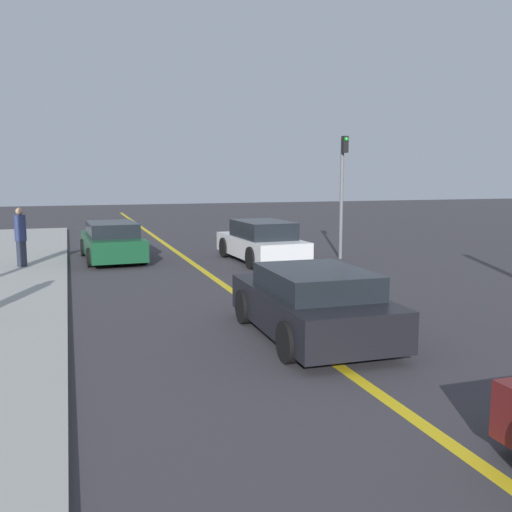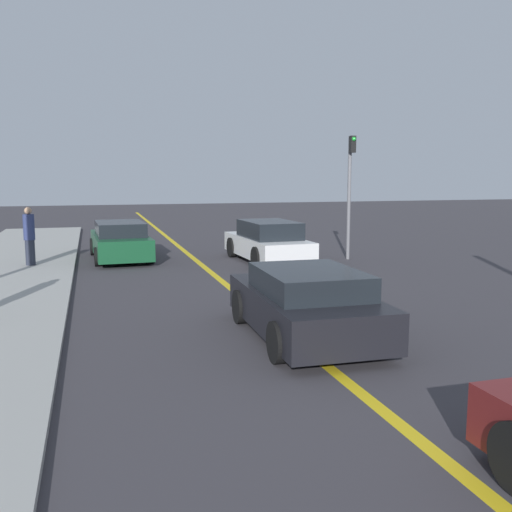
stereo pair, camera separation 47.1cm
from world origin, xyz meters
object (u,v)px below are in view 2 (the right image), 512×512
at_px(car_parked_left_lot, 268,242).
at_px(traffic_light, 350,185).
at_px(car_far_distant, 306,304).
at_px(pedestrian_mid_group, 29,236).
at_px(car_oncoming_far, 120,241).

height_order(car_parked_left_lot, traffic_light, traffic_light).
relative_size(car_far_distant, pedestrian_mid_group, 2.25).
xyz_separation_m(car_far_distant, car_oncoming_far, (-2.66, 10.64, 0.01)).
distance_m(pedestrian_mid_group, traffic_light, 10.41).
bearing_deg(car_far_distant, car_oncoming_far, 105.12).
bearing_deg(traffic_light, car_far_distant, -119.68).
bearing_deg(car_far_distant, pedestrian_mid_group, 121.07).
bearing_deg(car_far_distant, car_parked_left_lot, 78.02).
distance_m(car_parked_left_lot, car_oncoming_far, 5.06).
height_order(car_parked_left_lot, pedestrian_mid_group, pedestrian_mid_group).
bearing_deg(pedestrian_mid_group, car_parked_left_lot, -5.14).
relative_size(pedestrian_mid_group, traffic_light, 0.43).
xyz_separation_m(car_parked_left_lot, traffic_light, (2.81, -0.25, 1.88)).
height_order(car_far_distant, car_oncoming_far, car_oncoming_far).
relative_size(car_parked_left_lot, traffic_light, 1.07).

